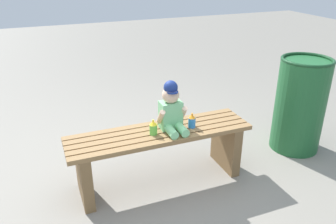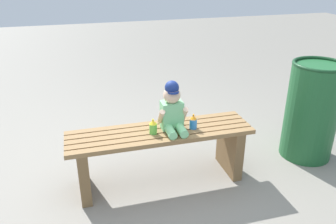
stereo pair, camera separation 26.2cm
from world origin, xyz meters
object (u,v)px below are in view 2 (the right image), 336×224
(sippy_cup_left, at_px, (153,127))
(sippy_cup_right, at_px, (193,122))
(child_figure, at_px, (172,109))
(trash_bin, at_px, (312,111))
(park_bench, at_px, (160,148))

(sippy_cup_left, height_order, sippy_cup_right, same)
(child_figure, bearing_deg, sippy_cup_right, -11.64)
(child_figure, height_order, sippy_cup_right, child_figure)
(sippy_cup_left, bearing_deg, child_figure, 11.60)
(sippy_cup_left, relative_size, trash_bin, 0.14)
(sippy_cup_left, relative_size, sippy_cup_right, 1.00)
(park_bench, relative_size, child_figure, 3.68)
(park_bench, height_order, sippy_cup_right, sippy_cup_right)
(park_bench, distance_m, trash_bin, 1.46)
(park_bench, xyz_separation_m, sippy_cup_right, (0.27, -0.03, 0.22))
(sippy_cup_left, bearing_deg, sippy_cup_right, 0.00)
(sippy_cup_right, bearing_deg, trash_bin, 3.64)
(sippy_cup_right, bearing_deg, child_figure, 168.36)
(trash_bin, bearing_deg, sippy_cup_right, -176.36)
(sippy_cup_right, relative_size, trash_bin, 0.14)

